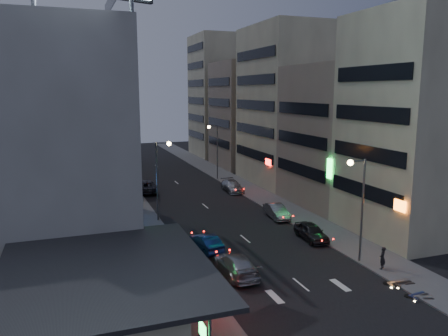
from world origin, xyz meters
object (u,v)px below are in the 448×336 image
road_car_silver (236,265)px  scooter_black_b (410,272)px  scooter_silver_a (432,288)px  scooter_blue (423,283)px  parked_car_right_mid (277,211)px  person (382,258)px  parked_car_right_near (311,232)px  parked_car_right_far (232,186)px  parked_car_left (146,186)px  road_car_blue (206,243)px  scooter_silver_b (404,273)px

road_car_silver → scooter_black_b: bearing=153.6°
scooter_silver_a → scooter_blue: (-0.03, 0.72, 0.01)m
parked_car_right_mid → person: person is taller
parked_car_right_near → scooter_silver_a: bearing=-79.4°
parked_car_right_far → parked_car_left: bearing=165.3°
road_car_blue → scooter_silver_a: road_car_blue is taller
scooter_silver_b → scooter_blue: bearing=-171.0°
parked_car_left → road_car_blue: (1.10, -22.86, -0.12)m
scooter_silver_a → scooter_black_b: scooter_black_b is taller
parked_car_right_mid → road_car_blue: bearing=-141.5°
parked_car_right_mid → scooter_blue: bearing=-81.2°
road_car_silver → scooter_silver_a: size_ratio=2.91×
parked_car_right_mid → parked_car_right_far: 12.92m
road_car_blue → road_car_silver: bearing=88.6°
parked_car_right_near → scooter_silver_a: size_ratio=2.41×
parked_car_right_near → scooter_blue: parked_car_right_near is taller
person → scooter_silver_a: size_ratio=0.93×
parked_car_right_mid → road_car_silver: 15.04m
scooter_silver_a → scooter_black_b: (0.41, 2.30, 0.06)m
road_car_blue → scooter_black_b: (11.51, -10.64, 0.04)m
scooter_black_b → scooter_silver_b: size_ratio=1.07×
scooter_blue → road_car_silver: bearing=51.1°
parked_car_left → parked_car_right_far: bearing=167.4°
scooter_silver_a → parked_car_left: bearing=41.2°
road_car_blue → scooter_blue: 16.50m
road_car_silver → scooter_blue: bearing=146.2°
parked_car_right_far → person: bearing=-84.6°
road_car_silver → person: person is taller
parked_car_right_near → parked_car_right_far: 20.07m
person → scooter_black_b: 2.39m
parked_car_right_mid → scooter_silver_b: (1.30, -17.05, -0.02)m
parked_car_right_mid → scooter_black_b: bearing=-79.4°
parked_car_left → scooter_blue: size_ratio=3.16×
parked_car_left → scooter_silver_b: bearing=114.9°
parked_car_right_far → scooter_black_b: parked_car_right_far is taller
scooter_silver_a → scooter_silver_b: (-0.02, 2.42, 0.02)m
scooter_blue → parked_car_left: bearing=13.4°
scooter_black_b → scooter_silver_b: bearing=81.3°
scooter_blue → scooter_black_b: bearing=-21.1°
road_car_blue → scooter_silver_b: bearing=129.2°
road_car_silver → scooter_silver_a: (10.56, -7.59, -0.09)m
parked_car_left → road_car_silver: 28.25m
scooter_silver_a → scooter_blue: 0.72m
parked_car_right_far → scooter_silver_a: bearing=-84.9°
parked_car_right_near → scooter_black_b: size_ratio=2.16×
road_car_silver → parked_car_right_far: bearing=-111.1°
road_car_silver → scooter_blue: (10.53, -6.88, -0.08)m
parked_car_right_mid → scooter_silver_a: (1.32, -19.46, -0.05)m
road_car_silver → person: size_ratio=3.13×
parked_car_right_near → parked_car_left: bearing=118.4°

